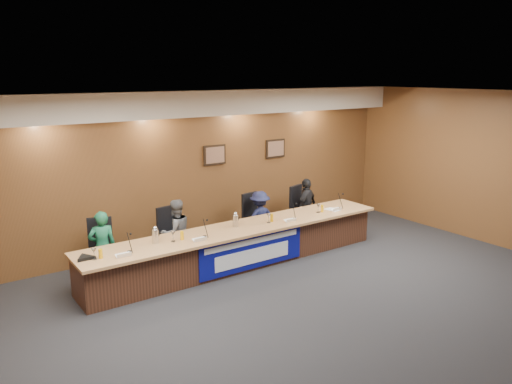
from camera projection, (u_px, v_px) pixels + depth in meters
floor at (327, 313)px, 7.52m from camera, size 10.00×10.00×0.00m
ceiling at (335, 98)px, 6.77m from camera, size 10.00×8.00×0.04m
wall_back at (197, 168)px, 10.33m from camera, size 10.00×0.04×3.20m
soffit at (202, 103)px, 9.82m from camera, size 10.00×0.50×0.50m
dais_body at (240, 247)px, 9.35m from camera, size 6.00×0.80×0.70m
dais_top at (241, 228)px, 9.22m from camera, size 6.10×0.95×0.05m
banner at (253, 252)px, 9.01m from camera, size 2.20×0.02×0.65m
banner_text_upper at (253, 241)px, 8.95m from camera, size 2.00×0.01×0.10m
banner_text_lower at (253, 256)px, 9.02m from camera, size 1.60×0.01×0.28m
wall_photo_left at (215, 155)px, 10.47m from camera, size 0.52×0.04×0.42m
wall_photo_right at (275, 148)px, 11.37m from camera, size 0.52×0.04×0.42m
panelist_a at (102, 247)px, 8.51m from camera, size 0.51×0.38×1.27m
panelist_b at (176, 233)px, 9.28m from camera, size 0.64×0.51×1.27m
panelist_c at (260, 219)px, 10.36m from camera, size 0.78×0.47×1.16m
panelist_d at (306, 207)px, 11.05m from camera, size 0.81×0.58×1.28m
office_chair_a at (101, 254)px, 8.62m from camera, size 0.61×0.61×0.08m
office_chair_b at (174, 239)px, 9.39m from camera, size 0.55×0.55×0.08m
office_chair_c at (257, 222)px, 10.46m from camera, size 0.55×0.55×0.08m
office_chair_d at (303, 213)px, 11.17m from camera, size 0.59×0.59×0.08m
nameplate_a at (124, 255)px, 7.70m from camera, size 0.24×0.08×0.10m
microphone_a at (129, 252)px, 7.93m from camera, size 0.07×0.07×0.02m
juice_glass_a at (101, 254)px, 7.65m from camera, size 0.06×0.06×0.15m
water_glass_a at (94, 254)px, 7.60m from camera, size 0.08×0.08×0.18m
nameplate_b at (201, 239)px, 8.42m from camera, size 0.24×0.08×0.10m
microphone_b at (205, 236)px, 8.66m from camera, size 0.07×0.07×0.02m
juice_glass_b at (182, 236)px, 8.50m from camera, size 0.06×0.06×0.15m
water_glass_b at (173, 237)px, 8.41m from camera, size 0.08×0.08×0.18m
nameplate_c at (291, 220)px, 9.52m from camera, size 0.24×0.08×0.10m
microphone_c at (293, 219)px, 9.72m from camera, size 0.07×0.07×0.02m
juice_glass_c at (272, 218)px, 9.55m from camera, size 0.06×0.06×0.15m
water_glass_c at (269, 218)px, 9.46m from camera, size 0.08×0.08×0.18m
nameplate_d at (337, 209)px, 10.28m from camera, size 0.24×0.08×0.10m
microphone_d at (339, 208)px, 10.50m from camera, size 0.07×0.07×0.02m
juice_glass_d at (322, 208)px, 10.20m from camera, size 0.06×0.06×0.15m
water_glass_d at (318, 208)px, 10.16m from camera, size 0.08×0.08×0.18m
carafe_left at (155, 236)px, 8.32m from camera, size 0.11×0.11×0.24m
carafe_mid at (235, 221)px, 9.23m from camera, size 0.11×0.11×0.22m
speakerphone at (85, 258)px, 7.62m from camera, size 0.32×0.32×0.05m
paper_stack at (333, 210)px, 10.39m from camera, size 0.26×0.33×0.01m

